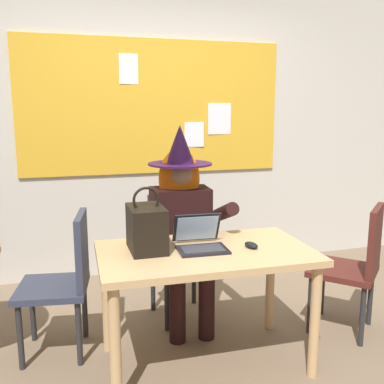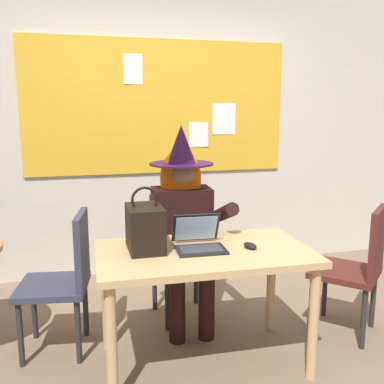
# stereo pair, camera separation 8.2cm
# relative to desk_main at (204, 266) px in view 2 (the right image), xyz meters

# --- Properties ---
(ground_plane) EXTENTS (24.00, 24.00, 0.00)m
(ground_plane) POSITION_rel_desk_main_xyz_m (0.05, 0.01, -0.62)
(ground_plane) COLOR #75604C
(wall_back_bulletin) EXTENTS (5.64, 1.88, 2.71)m
(wall_back_bulletin) POSITION_rel_desk_main_xyz_m (0.04, 1.69, 0.75)
(wall_back_bulletin) COLOR beige
(wall_back_bulletin) RESTS_ON ground
(desk_main) EXTENTS (1.27, 0.75, 0.72)m
(desk_main) POSITION_rel_desk_main_xyz_m (0.00, 0.00, 0.00)
(desk_main) COLOR tan
(desk_main) RESTS_ON ground
(chair_at_desk) EXTENTS (0.46, 0.46, 0.91)m
(chair_at_desk) POSITION_rel_desk_main_xyz_m (0.01, 0.72, -0.11)
(chair_at_desk) COLOR black
(chair_at_desk) RESTS_ON ground
(person_costumed) EXTENTS (0.62, 0.71, 1.43)m
(person_costumed) POSITION_rel_desk_main_xyz_m (0.02, 0.60, 0.17)
(person_costumed) COLOR black
(person_costumed) RESTS_ON ground
(laptop) EXTENTS (0.30, 0.30, 0.20)m
(laptop) POSITION_rel_desk_main_xyz_m (-0.02, 0.04, 0.14)
(laptop) COLOR black
(laptop) RESTS_ON desk_main
(computer_mouse) EXTENTS (0.08, 0.11, 0.03)m
(computer_mouse) POSITION_rel_desk_main_xyz_m (0.27, -0.04, 0.11)
(computer_mouse) COLOR black
(computer_mouse) RESTS_ON desk_main
(handbag) EXTENTS (0.20, 0.30, 0.38)m
(handbag) POSITION_rel_desk_main_xyz_m (-0.33, 0.10, 0.23)
(handbag) COLOR black
(handbag) RESTS_ON desk_main
(chair_spare_by_window) EXTENTS (0.48, 0.48, 0.90)m
(chair_spare_by_window) POSITION_rel_desk_main_xyz_m (-0.80, 0.37, -0.12)
(chair_spare_by_window) COLOR #2D3347
(chair_spare_by_window) RESTS_ON ground
(chair_extra_corner) EXTENTS (0.59, 0.59, 0.90)m
(chair_extra_corner) POSITION_rel_desk_main_xyz_m (1.10, 0.07, -0.12)
(chair_extra_corner) COLOR #4C1E19
(chair_extra_corner) RESTS_ON ground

